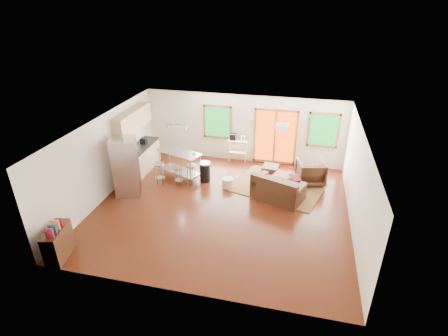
% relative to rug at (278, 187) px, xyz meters
% --- Properties ---
extents(floor, '(7.50, 7.00, 0.02)m').
position_rel_rug_xyz_m(floor, '(-1.57, -1.66, -0.02)').
color(floor, '#341309').
rests_on(floor, ground).
extents(ceiling, '(7.50, 7.00, 0.02)m').
position_rel_rug_xyz_m(ceiling, '(-1.57, -1.66, 2.60)').
color(ceiling, white).
rests_on(ceiling, ground).
extents(back_wall, '(7.50, 0.02, 2.60)m').
position_rel_rug_xyz_m(back_wall, '(-1.57, 1.85, 1.29)').
color(back_wall, silver).
rests_on(back_wall, ground).
extents(left_wall, '(0.02, 7.00, 2.60)m').
position_rel_rug_xyz_m(left_wall, '(-5.33, -1.66, 1.29)').
color(left_wall, silver).
rests_on(left_wall, ground).
extents(right_wall, '(0.02, 7.00, 2.60)m').
position_rel_rug_xyz_m(right_wall, '(2.19, -1.66, 1.29)').
color(right_wall, silver).
rests_on(right_wall, ground).
extents(front_wall, '(7.50, 0.02, 2.60)m').
position_rel_rug_xyz_m(front_wall, '(-1.57, -5.17, 1.29)').
color(front_wall, silver).
rests_on(front_wall, ground).
extents(window_left, '(1.10, 0.05, 1.30)m').
position_rel_rug_xyz_m(window_left, '(-2.57, 1.80, 1.49)').
color(window_left, '#12591E').
rests_on(window_left, back_wall).
extents(french_doors, '(1.60, 0.05, 2.10)m').
position_rel_rug_xyz_m(french_doors, '(-0.37, 1.80, 1.09)').
color(french_doors, '#B8360A').
rests_on(french_doors, back_wall).
extents(window_right, '(1.10, 0.05, 1.30)m').
position_rel_rug_xyz_m(window_right, '(1.33, 1.80, 1.49)').
color(window_right, '#12591E').
rests_on(window_right, back_wall).
extents(rug, '(3.32, 2.88, 0.03)m').
position_rel_rug_xyz_m(rug, '(0.00, 0.00, 0.00)').
color(rug, '#466339').
rests_on(rug, floor).
extents(loveseat, '(1.77, 1.37, 0.83)m').
position_rel_rug_xyz_m(loveseat, '(0.03, -0.78, 0.31)').
color(loveseat, black).
rests_on(loveseat, floor).
extents(coffee_table, '(1.01, 0.80, 0.35)m').
position_rel_rug_xyz_m(coffee_table, '(0.25, 0.23, 0.29)').
color(coffee_table, '#341C10').
rests_on(coffee_table, floor).
extents(armchair, '(1.07, 1.03, 0.91)m').
position_rel_rug_xyz_m(armchair, '(1.02, 0.57, 0.44)').
color(armchair, black).
rests_on(armchair, floor).
extents(ottoman, '(0.59, 0.59, 0.36)m').
position_rel_rug_xyz_m(ottoman, '(-0.37, 0.82, 0.17)').
color(ottoman, black).
rests_on(ottoman, floor).
extents(pouf, '(0.46, 0.46, 0.33)m').
position_rel_rug_xyz_m(pouf, '(-1.67, -0.40, 0.15)').
color(pouf, beige).
rests_on(pouf, floor).
extents(vase, '(0.25, 0.26, 0.33)m').
position_rel_rug_xyz_m(vase, '(0.37, 0.16, 0.51)').
color(vase, silver).
rests_on(vase, coffee_table).
extents(book, '(0.24, 0.11, 0.32)m').
position_rel_rug_xyz_m(book, '(0.46, -0.09, 0.55)').
color(book, maroon).
rests_on(book, coffee_table).
extents(cabinets, '(0.64, 2.24, 2.30)m').
position_rel_rug_xyz_m(cabinets, '(-5.05, 0.04, 0.91)').
color(cabinets, tan).
rests_on(cabinets, floor).
extents(refrigerator, '(0.98, 0.97, 1.90)m').
position_rel_rug_xyz_m(refrigerator, '(-4.73, -1.49, 0.94)').
color(refrigerator, '#B7BABC').
rests_on(refrigerator, floor).
extents(island, '(1.71, 1.20, 1.01)m').
position_rel_rug_xyz_m(island, '(-3.45, -0.12, 0.68)').
color(island, '#B7BABC').
rests_on(island, floor).
extents(cup, '(0.13, 0.11, 0.13)m').
position_rel_rug_xyz_m(cup, '(-2.88, -0.19, 1.00)').
color(cup, white).
rests_on(cup, island).
extents(bar_stool_a, '(0.45, 0.45, 0.76)m').
position_rel_rug_xyz_m(bar_stool_a, '(-3.97, -0.69, 0.55)').
color(bar_stool_a, '#B7BABC').
rests_on(bar_stool_a, floor).
extents(bar_stool_b, '(0.32, 0.32, 0.66)m').
position_rel_rug_xyz_m(bar_stool_b, '(-3.32, -0.64, 0.48)').
color(bar_stool_b, '#B7BABC').
rests_on(bar_stool_b, floor).
extents(bar_stool_c, '(0.37, 0.37, 0.74)m').
position_rel_rug_xyz_m(bar_stool_c, '(-2.91, -0.51, 0.53)').
color(bar_stool_c, '#B7BABC').
rests_on(bar_stool_c, floor).
extents(trash_can, '(0.45, 0.45, 0.70)m').
position_rel_rug_xyz_m(trash_can, '(-2.53, -0.14, 0.34)').
color(trash_can, black).
rests_on(trash_can, floor).
extents(kitchen_cart, '(0.75, 0.50, 1.12)m').
position_rel_rug_xyz_m(kitchen_cart, '(-1.76, 1.69, 0.75)').
color(kitchen_cart, tan).
rests_on(kitchen_cart, floor).
extents(bookshelf, '(0.55, 0.99, 1.10)m').
position_rel_rug_xyz_m(bookshelf, '(-4.91, -4.76, 0.42)').
color(bookshelf, '#341C10').
rests_on(bookshelf, floor).
extents(ceiling_flush, '(0.35, 0.35, 0.12)m').
position_rel_rug_xyz_m(ceiling_flush, '(0.03, -1.06, 2.52)').
color(ceiling_flush, white).
rests_on(ceiling_flush, ceiling).
extents(pendant_light, '(0.80, 0.18, 0.79)m').
position_rel_rug_xyz_m(pendant_light, '(-3.47, -0.16, 1.88)').
color(pendant_light, gray).
rests_on(pendant_light, ceiling).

